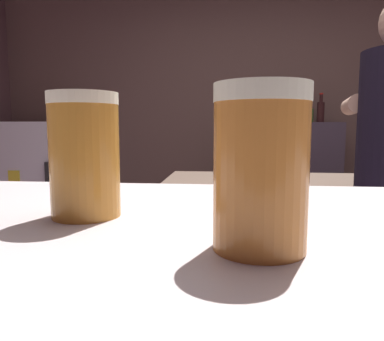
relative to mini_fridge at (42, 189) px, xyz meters
name	(u,v)px	position (x,y,z in m)	size (l,w,h in m)	color
wall_back	(267,109)	(2.05, 0.45, 0.74)	(5.20, 0.10, 2.70)	brown
prep_counter	(356,260)	(2.40, -1.12, -0.16)	(2.10, 0.60, 0.90)	brown
back_shelf	(289,191)	(2.24, 0.17, 0.00)	(0.83, 0.36, 1.22)	#3F3342
mini_fridge	(42,189)	(0.00, 0.00, 0.00)	(0.60, 0.58, 1.22)	white
mixing_bowl	(267,175)	(1.90, -1.14, 0.31)	(0.16, 0.16, 0.04)	silver
pint_glass_near	(261,168)	(1.72, -2.86, 0.54)	(0.08, 0.08, 0.13)	#C67832
pint_glass_far	(85,155)	(1.54, -2.77, 0.54)	(0.08, 0.08, 0.13)	#BF7C2C
bottle_hot_sauce	(250,111)	(1.88, 0.10, 0.70)	(0.08, 0.08, 0.25)	#447F37
bottle_olive_oil	(310,115)	(2.41, 0.27, 0.68)	(0.07, 0.07, 0.18)	#468D33
bottle_vinegar	(252,115)	(1.90, 0.22, 0.68)	(0.06, 0.06, 0.18)	#467E33
bottle_soy	(321,111)	(2.47, 0.08, 0.70)	(0.06, 0.06, 0.24)	black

